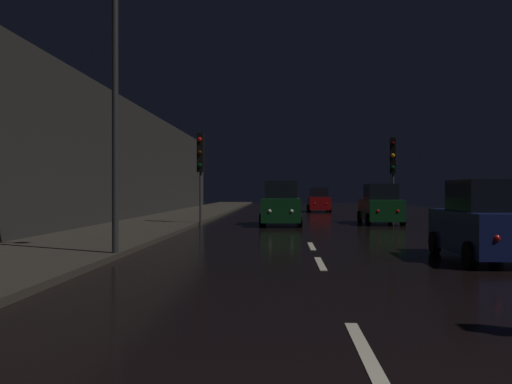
# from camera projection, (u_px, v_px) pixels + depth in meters

# --- Properties ---
(ground) EXTENTS (26.84, 84.00, 0.02)m
(ground) POSITION_uv_depth(u_px,v_px,m) (300.00, 224.00, 27.10)
(ground) COLOR black
(sidewalk_left) EXTENTS (4.40, 84.00, 0.15)m
(sidewalk_left) POSITION_uv_depth(u_px,v_px,m) (163.00, 221.00, 27.48)
(sidewalk_left) COLOR #38332B
(sidewalk_left) RESTS_ON ground
(building_facade_left) EXTENTS (0.80, 63.00, 6.73)m
(building_facade_left) POSITION_uv_depth(u_px,v_px,m) (91.00, 155.00, 24.11)
(building_facade_left) COLOR #2D2B28
(building_facade_left) RESTS_ON ground
(lane_centerline) EXTENTS (0.16, 12.60, 0.01)m
(lane_centerline) POSITION_uv_depth(u_px,v_px,m) (323.00, 270.00, 11.30)
(lane_centerline) COLOR beige
(lane_centerline) RESTS_ON ground
(traffic_light_far_right) EXTENTS (0.38, 0.48, 4.50)m
(traffic_light_far_right) POSITION_uv_depth(u_px,v_px,m) (393.00, 162.00, 27.38)
(traffic_light_far_right) COLOR #38383A
(traffic_light_far_right) RESTS_ON ground
(traffic_light_far_left) EXTENTS (0.33, 0.47, 4.52)m
(traffic_light_far_left) POSITION_uv_depth(u_px,v_px,m) (200.00, 159.00, 25.38)
(traffic_light_far_left) COLOR #38383A
(traffic_light_far_left) RESTS_ON ground
(streetlamp_overhead) EXTENTS (1.70, 0.44, 7.68)m
(streetlamp_overhead) POSITION_uv_depth(u_px,v_px,m) (132.00, 59.00, 13.07)
(streetlamp_overhead) COLOR #2D2D30
(streetlamp_overhead) RESTS_ON ground
(car_approaching_headlights) EXTENTS (2.00, 4.34, 2.19)m
(car_approaching_headlights) POSITION_uv_depth(u_px,v_px,m) (281.00, 205.00, 25.74)
(car_approaching_headlights) COLOR #0F3819
(car_approaching_headlights) RESTS_ON ground
(car_parked_right_far) EXTENTS (1.88, 4.08, 2.06)m
(car_parked_right_far) POSITION_uv_depth(u_px,v_px,m) (380.00, 206.00, 26.69)
(car_parked_right_far) COLOR #0F3819
(car_parked_right_far) RESTS_ON ground
(car_parked_right_near) EXTENTS (1.83, 3.96, 1.99)m
(car_parked_right_near) POSITION_uv_depth(u_px,v_px,m) (484.00, 223.00, 12.88)
(car_parked_right_near) COLOR #141E51
(car_parked_right_near) RESTS_ON ground
(car_distant_taillights) EXTENTS (1.78, 3.85, 1.94)m
(car_distant_taillights) POSITION_uv_depth(u_px,v_px,m) (319.00, 201.00, 41.65)
(car_distant_taillights) COLOR maroon
(car_distant_taillights) RESTS_ON ground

